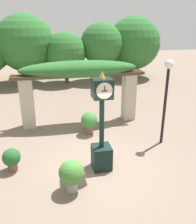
{
  "coord_description": "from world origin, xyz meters",
  "views": [
    {
      "loc": [
        -1.42,
        -6.3,
        4.26
      ],
      "look_at": [
        0.08,
        0.36,
        1.68
      ],
      "focal_mm": 38.0,
      "sensor_mm": 36.0,
      "label": 1
    }
  ],
  "objects": [
    {
      "name": "potted_plant_near_left",
      "position": [
        0.16,
        2.31,
        0.55
      ],
      "size": [
        0.67,
        0.67,
        0.92
      ],
      "color": "brown",
      "rests_on": "ground"
    },
    {
      "name": "pergola",
      "position": [
        0.0,
        3.56,
        2.12
      ],
      "size": [
        5.63,
        1.13,
        2.78
      ],
      "color": "#BCB299",
      "rests_on": "ground"
    },
    {
      "name": "potted_plant_near_right",
      "position": [
        -2.61,
        0.31,
        0.42
      ],
      "size": [
        0.54,
        0.54,
        0.73
      ],
      "color": "brown",
      "rests_on": "ground"
    },
    {
      "name": "ground_plane",
      "position": [
        0.0,
        0.0,
        0.0
      ],
      "size": [
        60.0,
        60.0,
        0.0
      ],
      "primitive_type": "plane",
      "color": "#7F6B5B"
    },
    {
      "name": "pedestal_clock",
      "position": [
        0.08,
        -0.14,
        1.32
      ],
      "size": [
        0.57,
        0.59,
        3.05
      ],
      "color": "black",
      "rests_on": "ground"
    },
    {
      "name": "potted_plant_far_left",
      "position": [
        -0.95,
        -1.03,
        0.54
      ],
      "size": [
        0.68,
        0.68,
        0.92
      ],
      "color": "gray",
      "rests_on": "ground"
    },
    {
      "name": "lamp_post",
      "position": [
        2.67,
        0.99,
        2.23
      ],
      "size": [
        0.32,
        0.32,
        3.11
      ],
      "color": "black",
      "rests_on": "ground"
    },
    {
      "name": "tree_line",
      "position": [
        -0.2,
        11.79,
        2.73
      ],
      "size": [
        15.23,
        4.48,
        4.92
      ],
      "color": "brown",
      "rests_on": "ground"
    }
  ]
}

